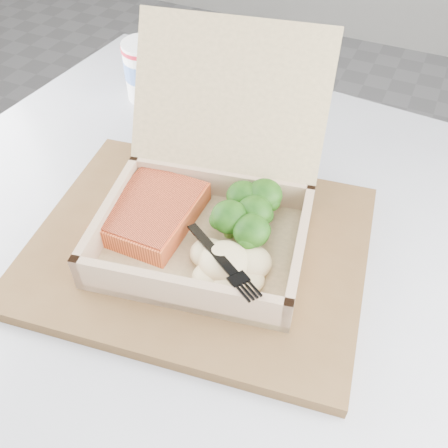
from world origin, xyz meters
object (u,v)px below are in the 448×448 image
at_px(cafe_table, 201,343).
at_px(paper_cup, 147,69).
at_px(takeout_container, 211,190).
at_px(serving_tray, 199,247).

relative_size(cafe_table, paper_cup, 9.91).
xyz_separation_m(takeout_container, paper_cup, (-0.23, 0.24, -0.02)).
xyz_separation_m(serving_tray, takeout_container, (-0.00, 0.04, 0.06)).
bearing_deg(paper_cup, serving_tray, -50.05).
bearing_deg(serving_tray, paper_cup, 129.95).
xyz_separation_m(serving_tray, paper_cup, (-0.23, 0.28, 0.04)).
distance_m(takeout_container, paper_cup, 0.33).
height_order(takeout_container, paper_cup, takeout_container).
relative_size(serving_tray, paper_cup, 4.12).
bearing_deg(serving_tray, takeout_container, 91.47).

